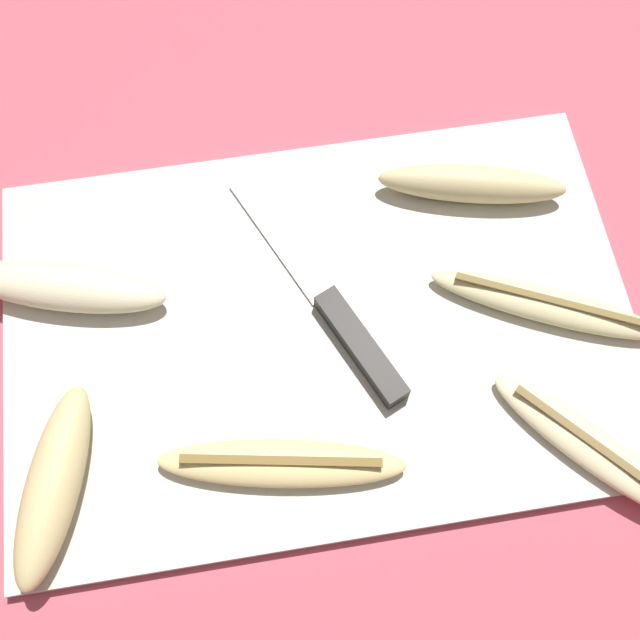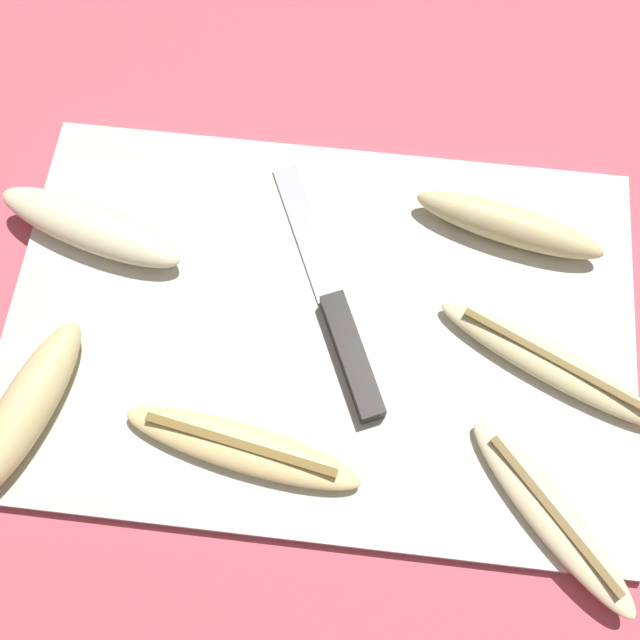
# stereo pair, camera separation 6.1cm
# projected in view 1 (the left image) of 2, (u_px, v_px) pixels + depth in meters

# --- Properties ---
(ground_plane) EXTENTS (4.00, 4.00, 0.00)m
(ground_plane) POSITION_uv_depth(u_px,v_px,m) (320.00, 330.00, 0.63)
(ground_plane) COLOR #C65160
(cutting_board) EXTENTS (0.52, 0.34, 0.01)m
(cutting_board) POSITION_uv_depth(u_px,v_px,m) (320.00, 327.00, 0.62)
(cutting_board) COLOR beige
(cutting_board) RESTS_ON ground_plane
(knife) EXTENTS (0.12, 0.23, 0.02)m
(knife) POSITION_uv_depth(u_px,v_px,m) (345.00, 325.00, 0.61)
(knife) COLOR black
(knife) RESTS_ON cutting_board
(banana_soft_right) EXTENTS (0.19, 0.11, 0.02)m
(banana_soft_right) POSITION_uv_depth(u_px,v_px,m) (547.00, 305.00, 0.61)
(banana_soft_right) COLOR beige
(banana_soft_right) RESTS_ON cutting_board
(banana_bright_far) EXTENTS (0.17, 0.09, 0.03)m
(banana_bright_far) POSITION_uv_depth(u_px,v_px,m) (64.00, 287.00, 0.61)
(banana_bright_far) COLOR beige
(banana_bright_far) RESTS_ON cutting_board
(banana_cream_curved) EXTENTS (0.14, 0.15, 0.02)m
(banana_cream_curved) POSITION_uv_depth(u_px,v_px,m) (590.00, 446.00, 0.57)
(banana_cream_curved) COLOR beige
(banana_cream_curved) RESTS_ON cutting_board
(banana_spotted_left) EXTENTS (0.08, 0.16, 0.04)m
(banana_spotted_left) POSITION_uv_depth(u_px,v_px,m) (54.00, 485.00, 0.55)
(banana_spotted_left) COLOR #DBC684
(banana_spotted_left) RESTS_ON cutting_board
(banana_mellow_near) EXTENTS (0.17, 0.07, 0.03)m
(banana_mellow_near) POSITION_uv_depth(u_px,v_px,m) (472.00, 184.00, 0.65)
(banana_mellow_near) COLOR beige
(banana_mellow_near) RESTS_ON cutting_board
(banana_golden_short) EXTENTS (0.19, 0.07, 0.02)m
(banana_golden_short) POSITION_uv_depth(u_px,v_px,m) (282.00, 464.00, 0.56)
(banana_golden_short) COLOR #EDD689
(banana_golden_short) RESTS_ON cutting_board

